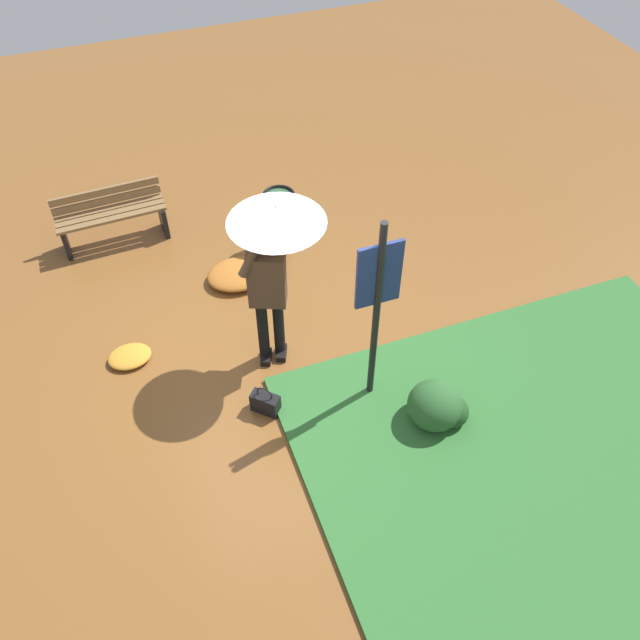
{
  "coord_description": "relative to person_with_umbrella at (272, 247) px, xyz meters",
  "views": [
    {
      "loc": [
        -1.19,
        -4.81,
        5.69
      ],
      "look_at": [
        0.41,
        -0.48,
        0.85
      ],
      "focal_mm": 37.06,
      "sensor_mm": 36.0,
      "label": 1
    }
  ],
  "objects": [
    {
      "name": "info_sign_post",
      "position": [
        0.74,
        -0.87,
        -0.11
      ],
      "size": [
        0.44,
        0.07,
        2.3
      ],
      "color": "black",
      "rests_on": "ground_plane"
    },
    {
      "name": "leaf_pile_by_bench",
      "position": [
        -1.61,
        0.48,
        -1.5
      ],
      "size": [
        0.49,
        0.39,
        0.11
      ],
      "color": "#C68428",
      "rests_on": "ground_plane"
    },
    {
      "name": "grass_verge",
      "position": [
        2.11,
        -2.34,
        -1.53
      ],
      "size": [
        4.8,
        4.0,
        0.05
      ],
      "color": "#2D662D",
      "rests_on": "ground_plane"
    },
    {
      "name": "leaf_pile_near_person",
      "position": [
        -0.11,
        1.34,
        -1.47
      ],
      "size": [
        0.79,
        0.63,
        0.17
      ],
      "color": "#A86023",
      "rests_on": "ground_plane"
    },
    {
      "name": "trash_bin",
      "position": [
        0.6,
        1.79,
        -1.13
      ],
      "size": [
        0.42,
        0.42,
        0.83
      ],
      "color": "#2D5138",
      "rests_on": "ground_plane"
    },
    {
      "name": "shrub_cluster",
      "position": [
        1.24,
        -1.45,
        -1.32
      ],
      "size": [
        0.62,
        0.56,
        0.5
      ],
      "color": "#285628",
      "rests_on": "ground_plane"
    },
    {
      "name": "handbag",
      "position": [
        -0.38,
        -0.72,
        -1.42
      ],
      "size": [
        0.31,
        0.31,
        0.37
      ],
      "color": "black",
      "rests_on": "ground_plane"
    },
    {
      "name": "person_with_umbrella",
      "position": [
        0.0,
        0.0,
        0.0
      ],
      "size": [
        0.96,
        0.96,
        2.04
      ],
      "color": "black",
      "rests_on": "ground_plane"
    },
    {
      "name": "park_bench",
      "position": [
        -1.43,
        2.66,
        -1.15
      ],
      "size": [
        1.4,
        0.42,
        0.75
      ],
      "color": "black",
      "rests_on": "ground_plane"
    },
    {
      "name": "ground_plane",
      "position": [
        -0.08,
        0.03,
        -1.55
      ],
      "size": [
        18.0,
        18.0,
        0.0
      ],
      "primitive_type": "plane",
      "color": "brown"
    }
  ]
}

